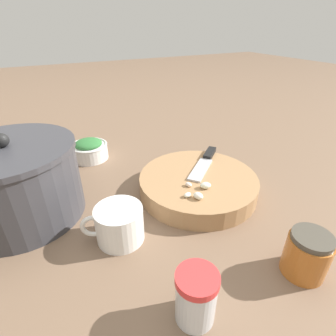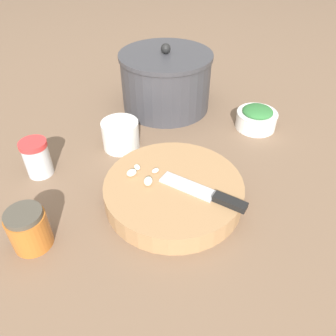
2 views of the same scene
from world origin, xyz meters
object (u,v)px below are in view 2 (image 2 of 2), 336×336
object	(u,v)px
coffee_mug	(121,134)
stock_pot	(166,81)
herb_bowl	(256,118)
honey_jar	(29,229)
cutting_board	(174,191)
garlic_cloves	(142,175)
chef_knife	(208,194)
spice_jar	(37,158)

from	to	relation	value
coffee_mug	stock_pot	distance (m)	0.25
herb_bowl	honey_jar	bearing A→B (deg)	-158.90
stock_pot	coffee_mug	bearing A→B (deg)	-136.29
coffee_mug	honey_jar	size ratio (longest dim) A/B	1.45
cutting_board	herb_bowl	xyz separation A→B (m)	(0.32, 0.20, 0.01)
herb_bowl	garlic_cloves	bearing A→B (deg)	-156.17
chef_knife	garlic_cloves	world-z (taller)	garlic_cloves
chef_knife	cutting_board	bearing A→B (deg)	93.04
cutting_board	coffee_mug	bearing A→B (deg)	106.18
chef_knife	garlic_cloves	distance (m)	0.15
garlic_cloves	spice_jar	xyz separation A→B (m)	(-0.21, 0.14, -0.01)
chef_knife	honey_jar	xyz separation A→B (m)	(-0.34, 0.03, -0.01)
honey_jar	stock_pot	xyz separation A→B (m)	(0.40, 0.43, 0.04)
cutting_board	coffee_mug	size ratio (longest dim) A/B	2.45
garlic_cloves	herb_bowl	distance (m)	0.41
garlic_cloves	herb_bowl	xyz separation A→B (m)	(0.37, 0.17, -0.02)
herb_bowl	stock_pot	bearing A→B (deg)	136.59
spice_jar	herb_bowl	bearing A→B (deg)	2.16
herb_bowl	stock_pot	distance (m)	0.29
chef_knife	stock_pot	distance (m)	0.46
cutting_board	spice_jar	bearing A→B (deg)	146.41
garlic_cloves	herb_bowl	bearing A→B (deg)	23.83
garlic_cloves	coffee_mug	distance (m)	0.19
spice_jar	honey_jar	world-z (taller)	spice_jar
herb_bowl	spice_jar	size ratio (longest dim) A/B	1.28
herb_bowl	spice_jar	bearing A→B (deg)	-177.84
spice_jar	garlic_cloves	bearing A→B (deg)	-33.87
chef_knife	honey_jar	size ratio (longest dim) A/B	1.92
herb_bowl	coffee_mug	size ratio (longest dim) A/B	0.95
garlic_cloves	stock_pot	size ratio (longest dim) A/B	0.28
garlic_cloves	spice_jar	world-z (taller)	spice_jar
herb_bowl	honey_jar	size ratio (longest dim) A/B	1.37
garlic_cloves	honey_jar	distance (m)	0.24
chef_knife	honey_jar	bearing A→B (deg)	135.39
chef_knife	spice_jar	world-z (taller)	spice_jar
honey_jar	stock_pot	distance (m)	0.59
cutting_board	honey_jar	world-z (taller)	honey_jar
spice_jar	coffee_mug	world-z (taller)	spice_jar
herb_bowl	stock_pot	size ratio (longest dim) A/B	0.42
herb_bowl	honey_jar	world-z (taller)	honey_jar
cutting_board	chef_knife	distance (m)	0.08
chef_knife	stock_pot	world-z (taller)	stock_pot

